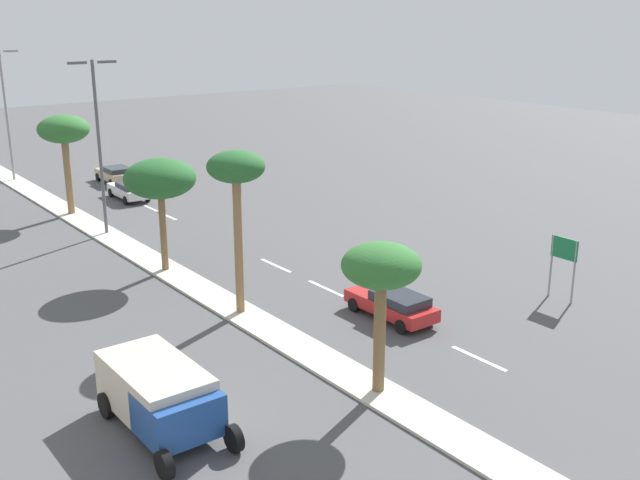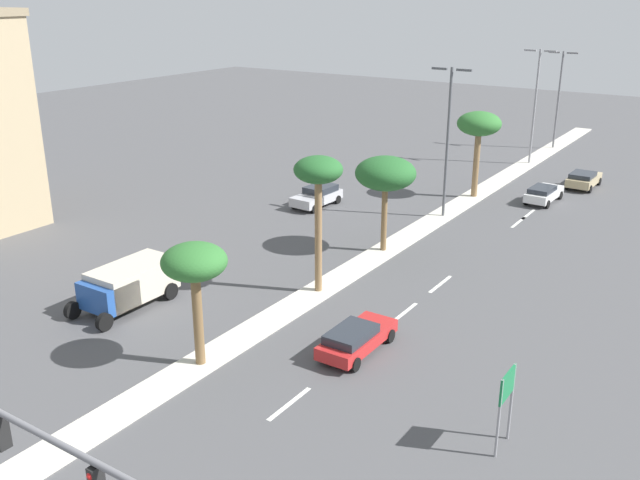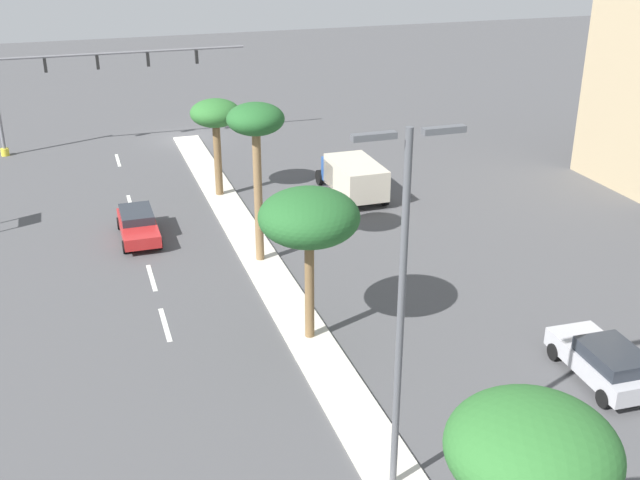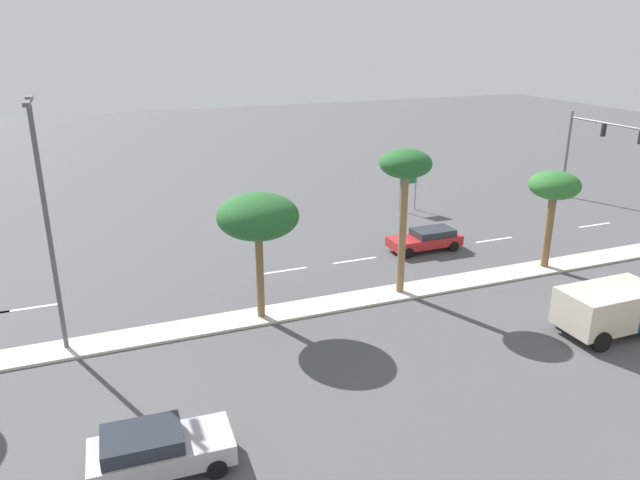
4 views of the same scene
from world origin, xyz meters
The scene contains 14 objects.
ground_plane centered at (0.00, 30.67, 0.00)m, with size 160.00×160.00×0.00m, color #4C4C4F.
lane_stripe_outboard centered at (5.14, 4.00, 0.01)m, with size 0.20×2.80×0.01m, color silver.
lane_stripe_inboard centered at (5.14, 12.51, 0.01)m, with size 0.20×2.80×0.01m, color silver.
lane_stripe_far centered at (5.14, 22.51, 0.01)m, with size 0.20×2.80×0.01m, color silver.
lane_stripe_left centered at (5.14, 26.98, 0.01)m, with size 0.20×2.80×0.01m, color silver.
traffic_signal_gantry centered at (7.60, 0.52, 4.63)m, with size 16.94×0.53×6.90m.
palm_tree_right centered at (0.07, 12.86, 4.74)m, with size 2.81×2.81×5.55m.
palm_tree_far centered at (0.02, 22.30, 6.54)m, with size 2.57×2.57×7.46m.
palm_tree_left centered at (-0.07, 29.81, 5.02)m, with size 3.74×3.74×5.98m.
palm_tree_rear centered at (0.08, 44.49, 5.73)m, with size 3.39×3.39×6.70m.
street_lamp_outboard centered at (0.14, 38.46, 6.24)m, with size 2.90×0.24×10.53m.
sedan_silver_left centered at (-9.03, 35.77, 0.79)m, with size 2.20×4.45×1.49m.
sedan_red_rear centered at (5.18, 17.62, 0.72)m, with size 1.89×4.55×1.32m.
box_truck centered at (-7.26, 15.29, 1.24)m, with size 2.65×5.68×2.16m.
Camera 3 is at (7.62, 54.44, 15.36)m, focal length 43.05 mm.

